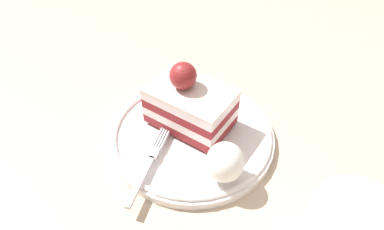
% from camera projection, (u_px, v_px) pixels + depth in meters
% --- Properties ---
extents(ground_plane, '(2.40, 2.40, 0.00)m').
position_uv_depth(ground_plane, '(177.00, 139.00, 0.44)').
color(ground_plane, tan).
extents(dessert_plate, '(0.21, 0.21, 0.02)m').
position_uv_depth(dessert_plate, '(192.00, 137.00, 0.44)').
color(dessert_plate, white).
rests_on(dessert_plate, ground_plane).
extents(cake_slice, '(0.12, 0.11, 0.09)m').
position_uv_depth(cake_slice, '(190.00, 103.00, 0.42)').
color(cake_slice, maroon).
rests_on(cake_slice, dessert_plate).
extents(whipped_cream_dollop, '(0.04, 0.04, 0.05)m').
position_uv_depth(whipped_cream_dollop, '(225.00, 162.00, 0.37)').
color(whipped_cream_dollop, white).
rests_on(whipped_cream_dollop, dessert_plate).
extents(fork, '(0.04, 0.11, 0.00)m').
position_uv_depth(fork, '(150.00, 163.00, 0.39)').
color(fork, silver).
rests_on(fork, dessert_plate).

